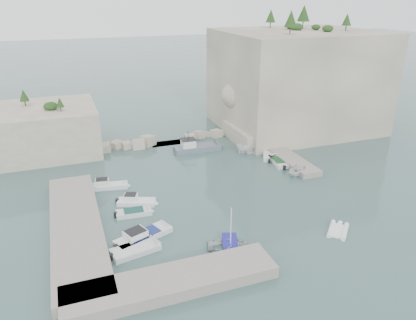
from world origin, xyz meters
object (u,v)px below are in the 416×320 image
object	(u,v)px
tender_east_c	(269,157)
tender_east_d	(251,152)
inflatable_dinghy	(338,232)
tender_east_b	(278,164)
rowboat	(230,249)
work_boat	(197,151)
tender_east_a	(297,175)
motorboat_c	(134,215)
motorboat_e	(136,252)
motorboat_b	(137,204)
motorboat_a	(109,188)
motorboat_d	(144,238)

from	to	relation	value
tender_east_c	tender_east_d	bearing A→B (deg)	57.67
inflatable_dinghy	tender_east_b	size ratio (longest dim) A/B	0.73
rowboat	work_boat	xyz separation A→B (m)	(5.52, 26.11, 0.00)
tender_east_a	tender_east_d	world-z (taller)	tender_east_d
motorboat_c	work_boat	world-z (taller)	work_boat
rowboat	tender_east_b	size ratio (longest dim) A/B	0.90
inflatable_dinghy	motorboat_e	bearing A→B (deg)	123.96
motorboat_c	tender_east_d	distance (m)	24.49
motorboat_e	inflatable_dinghy	xyz separation A→B (m)	(20.37, -3.74, 0.00)
rowboat	tender_east_d	world-z (taller)	tender_east_d
motorboat_e	tender_east_d	bearing A→B (deg)	31.06
rowboat	tender_east_c	world-z (taller)	rowboat
tender_east_a	motorboat_b	bearing A→B (deg)	73.83
rowboat	tender_east_c	distance (m)	24.92
tender_east_b	tender_east_c	distance (m)	2.88
motorboat_b	rowboat	size ratio (longest dim) A/B	1.08
motorboat_c	inflatable_dinghy	distance (m)	22.02
work_boat	motorboat_b	bearing A→B (deg)	-129.36
motorboat_a	work_boat	size ratio (longest dim) A/B	0.66
motorboat_a	motorboat_c	distance (m)	8.01
motorboat_e	inflatable_dinghy	distance (m)	20.71
motorboat_c	motorboat_e	world-z (taller)	same
motorboat_d	tender_east_a	bearing A→B (deg)	-2.28
motorboat_a	tender_east_c	size ratio (longest dim) A/B	1.02
motorboat_b	tender_east_b	bearing A→B (deg)	34.68
tender_east_c	work_boat	bearing A→B (deg)	82.99
motorboat_b	inflatable_dinghy	size ratio (longest dim) A/B	1.34
motorboat_a	tender_east_c	bearing A→B (deg)	16.10
work_boat	tender_east_b	bearing A→B (deg)	-42.03
motorboat_b	inflatable_dinghy	world-z (taller)	motorboat_b
motorboat_b	tender_east_a	xyz separation A→B (m)	(21.98, 0.58, 0.00)
inflatable_dinghy	tender_east_d	world-z (taller)	tender_east_d
motorboat_d	tender_east_b	world-z (taller)	motorboat_d
rowboat	work_boat	size ratio (longest dim) A/B	0.55
motorboat_d	motorboat_c	bearing A→B (deg)	68.79
work_boat	motorboat_a	bearing A→B (deg)	-148.09
inflatable_dinghy	tender_east_b	xyz separation A→B (m)	(3.22, 18.20, 0.00)
rowboat	work_boat	bearing A→B (deg)	6.93
motorboat_d	tender_east_d	xyz separation A→B (m)	(20.73, 18.03, 0.00)
inflatable_dinghy	tender_east_b	bearing A→B (deg)	34.34
tender_east_a	work_boat	xyz separation A→B (m)	(-9.67, 13.47, 0.00)
tender_east_a	motorboat_e	bearing A→B (deg)	94.97
motorboat_e	rowboat	xyz separation A→B (m)	(8.71, -2.66, 0.00)
motorboat_c	tender_east_a	distance (m)	22.93
tender_east_b	tender_east_c	bearing A→B (deg)	8.57
tender_east_b	work_boat	bearing A→B (deg)	54.51
motorboat_a	tender_east_c	world-z (taller)	motorboat_a
motorboat_a	tender_east_a	distance (m)	25.01
rowboat	inflatable_dinghy	xyz separation A→B (m)	(11.65, -1.08, 0.00)
motorboat_a	tender_east_d	size ratio (longest dim) A/B	1.05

